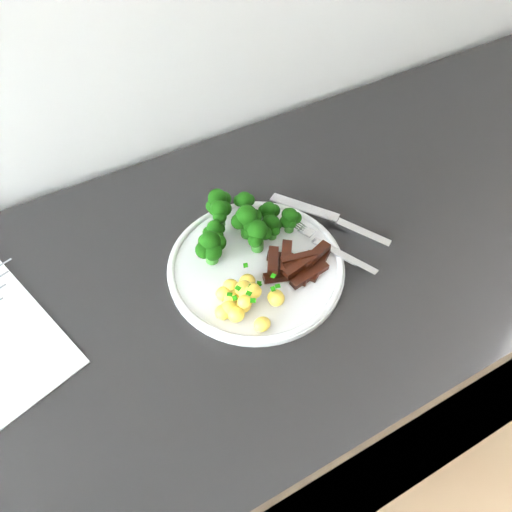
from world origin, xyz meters
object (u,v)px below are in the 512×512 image
plate (256,266)px  fork (331,247)px  beef_strips (297,264)px  broccoli (240,222)px  knife (344,225)px  counter (216,412)px  potatoes (244,298)px

plate → fork: 0.11m
plate → beef_strips: beef_strips is taller
broccoli → beef_strips: (0.04, -0.09, -0.02)m
broccoli → fork: 0.14m
broccoli → fork: bearing=-40.1°
beef_strips → knife: beef_strips is taller
knife → beef_strips: bearing=-161.9°
plate → counter: bearing=178.5°
plate → beef_strips: bearing=-35.9°
counter → beef_strips: beef_strips is taller
fork → knife: 0.06m
broccoli → potatoes: (-0.05, -0.11, -0.02)m
plate → fork: size_ratio=1.62×
plate → knife: size_ratio=1.44×
knife → potatoes: bearing=-165.8°
beef_strips → fork: bearing=3.2°
potatoes → plate: bearing=47.2°
plate → knife: (0.16, 0.00, 0.00)m
plate → beef_strips: (0.05, -0.03, 0.01)m
potatoes → knife: (0.20, 0.05, -0.01)m
counter → knife: (0.25, -0.00, 0.44)m
broccoli → fork: size_ratio=1.07×
broccoli → potatoes: broccoli is taller
plate → broccoli: bearing=85.4°
potatoes → beef_strips: bearing=9.5°
counter → plate: 0.45m
plate → knife: knife is taller
potatoes → fork: potatoes is taller
broccoli → fork: (0.10, -0.09, -0.03)m
plate → beef_strips: 0.06m
plate → broccoli: size_ratio=1.51×
knife → broccoli: bearing=160.0°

